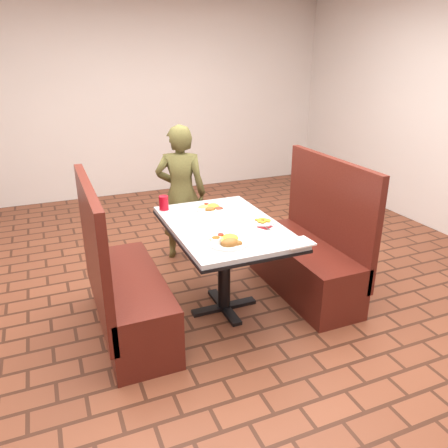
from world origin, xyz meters
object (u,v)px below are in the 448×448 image
Objects in this scene: booth_bench_right at (309,256)px; plantain_plate at (262,221)px; dining_table at (224,236)px; near_dinner_plate at (227,239)px; diner_person at (181,194)px; far_dinner_plate at (211,207)px; booth_bench_left at (124,292)px; red_tumbler at (164,203)px.

plantain_plate is (-0.52, -0.09, 0.43)m from booth_bench_right.
dining_table is 0.39m from near_dinner_plate.
diner_person is 4.62× the size of near_dinner_plate.
dining_table is at bearing 180.00° from booth_bench_right.
far_dinner_plate reaches higher than plantain_plate.
booth_bench_right is 0.88× the size of diner_person.
booth_bench_left reaches higher than plantain_plate.
plantain_plate is 0.86m from red_tumbler.
diner_person is at bearing 92.48° from far_dinner_plate.
diner_person reaches higher than far_dinner_plate.
diner_person is (-0.80, 1.09, 0.35)m from booth_bench_right.
booth_bench_left is at bearing 180.00° from dining_table.
dining_table is 0.37m from far_dinner_plate.
booth_bench_left is at bearing -132.89° from red_tumbler.
dining_table is 0.32m from plantain_plate.
near_dinner_plate reaches higher than far_dinner_plate.
red_tumbler is at bearing 123.90° from dining_table.
diner_person is at bearing 85.29° from near_dinner_plate.
booth_bench_right is 4.64× the size of far_dinner_plate.
booth_bench_right is at bearing -23.75° from red_tumbler.
dining_table is 4.13× the size of near_dinner_plate.
red_tumbler reaches higher than dining_table.
diner_person is 7.34× the size of plantain_plate.
diner_person reaches higher than near_dinner_plate.
booth_bench_right is at bearing 20.74° from near_dinner_plate.
near_dinner_plate is at bearing -109.18° from dining_table.
booth_bench_left reaches higher than near_dinner_plate.
plantain_plate is (0.40, 0.26, -0.02)m from near_dinner_plate.
far_dinner_plate is 1.40× the size of plantain_plate.
plantain_plate is (0.28, -0.09, 0.11)m from dining_table.
booth_bench_right is at bearing 10.08° from plantain_plate.
booth_bench_right reaches higher than plantain_plate.
plantain_plate is at bearing 127.23° from diner_person.
near_dinner_plate is (-0.92, -0.35, 0.45)m from booth_bench_right.
far_dinner_plate is (0.15, 0.70, -0.01)m from near_dinner_plate.
booth_bench_right is 1.40m from diner_person.
dining_table is 4.69× the size of far_dinner_plate.
far_dinner_plate is at bearing 22.92° from booth_bench_left.
near_dinner_plate is at bearing -147.57° from plantain_plate.
plantain_plate is at bearing -17.97° from dining_table.
dining_table is at bearing 162.03° from plantain_plate.
red_tumbler is (-1.13, 0.50, 0.48)m from booth_bench_right.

